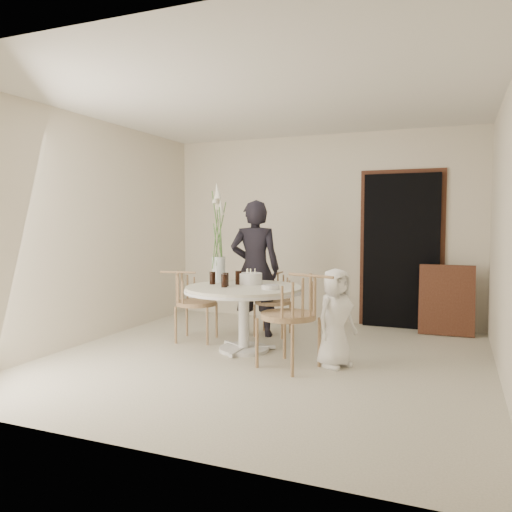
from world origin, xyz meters
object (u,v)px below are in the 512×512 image
at_px(birthday_cake, 250,279).
at_px(chair_far, 275,294).
at_px(boy, 336,318).
at_px(girl, 255,268).
at_px(table, 244,297).
at_px(chair_left, 187,295).
at_px(flower_vase, 218,244).
at_px(chair_right, 299,307).

bearing_deg(birthday_cake, chair_far, 87.29).
bearing_deg(boy, girl, 82.63).
bearing_deg(chair_far, table, -93.33).
xyz_separation_m(table, boy, (1.10, -0.22, -0.12)).
relative_size(girl, boy, 1.74).
height_order(chair_left, girl, girl).
relative_size(chair_left, birthday_cake, 3.17).
distance_m(girl, flower_vase, 0.63).
relative_size(boy, birthday_cake, 3.67).
bearing_deg(boy, birthday_cake, 98.47).
height_order(girl, flower_vase, flower_vase).
bearing_deg(chair_far, birthday_cake, -94.54).
bearing_deg(chair_far, boy, -50.00).
bearing_deg(chair_right, girl, -122.12).
bearing_deg(chair_left, flower_vase, -87.32).
xyz_separation_m(table, girl, (-0.17, 0.75, 0.24)).
xyz_separation_m(table, chair_far, (0.03, 0.98, -0.10)).
bearing_deg(birthday_cake, boy, -21.57).
bearing_deg(table, flower_vase, 146.82).
height_order(chair_far, birthday_cake, birthday_cake).
distance_m(chair_right, flower_vase, 1.57).
height_order(chair_far, boy, boy).
bearing_deg(girl, birthday_cake, 92.07).
height_order(chair_far, chair_right, chair_right).
bearing_deg(chair_right, chair_far, -132.49).
bearing_deg(table, chair_left, 165.93).
height_order(boy, birthday_cake, boy).
relative_size(girl, birthday_cake, 6.37).
bearing_deg(flower_vase, chair_far, 54.35).
distance_m(chair_far, girl, 0.46).
bearing_deg(boy, chair_left, 107.54).
distance_m(table, chair_right, 0.92).
distance_m(chair_left, flower_vase, 0.75).
bearing_deg(chair_left, chair_right, -122.60).
relative_size(chair_far, birthday_cake, 2.93).
bearing_deg(boy, chair_far, 71.86).
bearing_deg(chair_far, chair_right, -63.91).
height_order(chair_left, flower_vase, flower_vase).
height_order(girl, boy, girl).
height_order(table, girl, girl).
bearing_deg(flower_vase, table, -33.18).
bearing_deg(birthday_cake, chair_left, -179.55).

